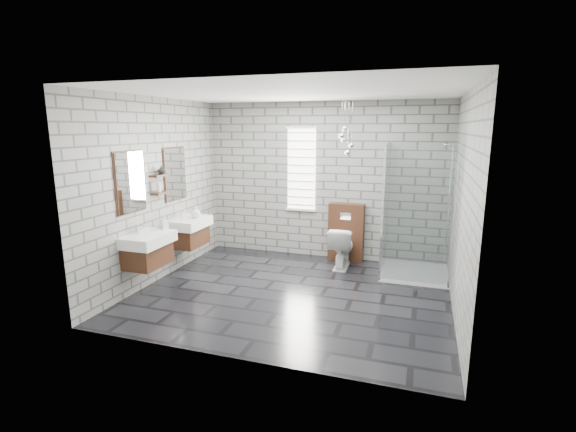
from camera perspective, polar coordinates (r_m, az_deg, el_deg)
The scene contains 20 objects.
floor at distance 5.94m, azimuth 0.62°, elevation -10.52°, with size 4.20×3.60×0.02m, color black.
ceiling at distance 5.50m, azimuth 0.69°, elevation 16.65°, with size 4.20×3.60×0.02m, color white.
wall_back at distance 7.29m, azimuth 4.93°, elevation 4.75°, with size 4.20×0.02×2.70m, color gray.
wall_front at distance 3.90m, azimuth -7.32°, elevation -1.63°, with size 4.20×0.02×2.70m, color gray.
wall_left at distance 6.50m, azimuth -17.42°, elevation 3.36°, with size 0.02×3.60×2.70m, color gray.
wall_right at distance 5.33m, azimuth 22.83°, elevation 1.19°, with size 0.02×3.60×2.70m, color gray.
vanity_left at distance 6.01m, azimuth -18.88°, elevation -3.19°, with size 0.47×0.70×1.57m.
vanity_right at distance 6.86m, azimuth -13.59°, elevation -1.04°, with size 0.47×0.70×1.57m.
shelf_lower at distance 6.42m, azimuth -17.07°, elevation 3.01°, with size 0.14×0.30×0.03m, color #462615.
shelf_upper at distance 6.39m, azimuth -17.22°, elevation 5.31°, with size 0.14×0.30×0.03m, color #462615.
window at distance 7.34m, azimuth 1.84°, elevation 6.40°, with size 0.56×0.05×1.48m.
cistern_panel at distance 7.26m, azimuth 7.96°, elevation -2.20°, with size 0.60×0.20×1.00m, color #462615.
flush_plate at distance 7.09m, azimuth 7.88°, elevation -0.04°, with size 0.18×0.01×0.12m, color silver.
shower_enclosure at distance 6.66m, azimuth 16.24°, elevation -3.84°, with size 1.00×1.00×2.03m.
pendant_cluster at distance 6.71m, azimuth 7.91°, elevation 10.30°, with size 0.24×0.20×0.86m.
toilet at distance 6.93m, azimuth 7.35°, elevation -4.23°, with size 0.38×0.66×0.68m, color white.
soap_bottle_a at distance 6.19m, azimuth -16.61°, elevation -0.76°, with size 0.09×0.09×0.20m, color #B2B2B2.
soap_bottle_b at distance 6.81m, azimuth -12.49°, elevation 0.54°, with size 0.15×0.15×0.19m, color #B2B2B2.
soap_bottle_c at distance 6.36m, azimuth -17.29°, elevation 3.89°, with size 0.07×0.07×0.18m, color #B2B2B2.
vase at distance 6.42m, azimuth -16.92°, elevation 6.05°, with size 0.12×0.12×0.12m, color #B2B2B2.
Camera 1 is at (1.64, -5.23, 2.26)m, focal length 26.00 mm.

